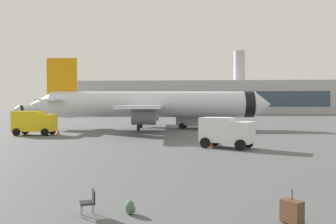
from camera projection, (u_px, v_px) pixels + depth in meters
airplane_at_gate at (152, 105)px, 51.26m from camera, size 35.75×32.24×10.50m
airplane_taxiing at (50, 109)px, 104.57m from camera, size 17.34×16.52×6.18m
service_truck at (34, 122)px, 41.50m from camera, size 4.86×2.64×2.90m
fuel_truck at (196, 117)px, 52.53m from camera, size 6.31×3.53×3.20m
cargo_van at (226, 131)px, 29.55m from camera, size 4.83×3.85×2.60m
safety_cone_near at (150, 123)px, 62.28m from camera, size 0.44×0.44×0.67m
safety_cone_mid at (58, 132)px, 42.12m from camera, size 0.44×0.44×0.69m
safety_cone_far at (212, 143)px, 30.58m from camera, size 0.44×0.44×0.62m
safety_cone_outer at (243, 136)px, 36.20m from camera, size 0.44×0.44×0.84m
rolling_suitcase at (292, 211)px, 10.90m from camera, size 0.71×0.75×1.10m
traveller_backpack at (130, 207)px, 11.83m from camera, size 0.36×0.40×0.48m
gate_chair at (90, 201)px, 11.69m from camera, size 0.63×0.63×0.86m
terminal_building at (198, 98)px, 136.18m from camera, size 97.92×22.44×24.27m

